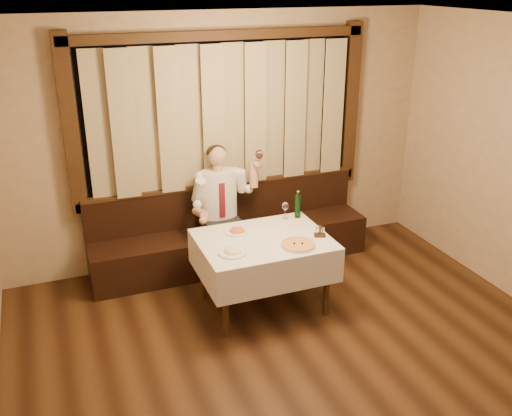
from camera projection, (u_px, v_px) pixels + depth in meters
name	position (u px, v px, depth m)	size (l,w,h in m)	color
room	(297.00, 192.00, 4.63)	(5.01, 6.01, 2.81)	black
banquette	(230.00, 238.00, 6.59)	(3.20, 0.61, 0.94)	black
dining_table	(263.00, 248.00, 5.58)	(1.27, 0.97, 0.76)	black
pizza	(298.00, 245.00, 5.38)	(0.34, 0.34, 0.04)	white
pasta_red	(237.00, 229.00, 5.66)	(0.25, 0.25, 0.09)	white
pasta_cream	(233.00, 249.00, 5.23)	(0.27, 0.27, 0.09)	white
green_bottle	(298.00, 206.00, 5.97)	(0.06, 0.06, 0.30)	#0E4314
table_wine_glass	(285.00, 207.00, 5.93)	(0.07, 0.07, 0.19)	white
cruet_caddy	(320.00, 233.00, 5.56)	(0.12, 0.09, 0.12)	black
seated_man	(221.00, 200.00, 6.27)	(0.79, 0.59, 1.43)	black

